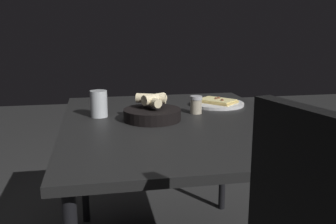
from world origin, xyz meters
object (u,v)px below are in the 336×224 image
(pizza_plate, at_px, (217,103))
(beer_glass, at_px, (99,105))
(bread_basket, at_px, (152,112))
(pepper_shaker, at_px, (196,106))
(dining_table, at_px, (176,133))

(pizza_plate, height_order, beer_glass, beer_glass)
(bread_basket, distance_m, pepper_shaker, 0.23)
(bread_basket, bearing_deg, pizza_plate, -56.50)
(pizza_plate, relative_size, bread_basket, 1.11)
(pizza_plate, relative_size, pepper_shaker, 3.37)
(dining_table, bearing_deg, pepper_shaker, -46.67)
(beer_glass, bearing_deg, dining_table, -112.12)
(bread_basket, bearing_deg, dining_table, -106.05)
(beer_glass, relative_size, pepper_shaker, 1.44)
(pizza_plate, height_order, bread_basket, bread_basket)
(bread_basket, relative_size, pepper_shaker, 3.02)
(dining_table, height_order, bread_basket, bread_basket)
(beer_glass, bearing_deg, pepper_shaker, -92.20)
(dining_table, distance_m, pepper_shaker, 0.18)
(pizza_plate, height_order, pepper_shaker, pepper_shaker)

